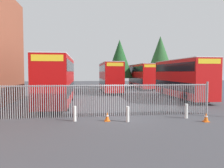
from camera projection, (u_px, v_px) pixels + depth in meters
ground_plane at (107, 101)px, 22.94m from camera, size 100.00×100.00×0.00m
palisade_fence at (104, 99)px, 14.82m from camera, size 15.20×0.14×2.35m
double_decker_bus_near_gate at (57, 79)px, 19.98m from camera, size 2.54×10.81×4.42m
double_decker_bus_behind_fence_left at (182, 77)px, 24.55m from camera, size 2.54×10.81×4.42m
double_decker_bus_behind_fence_right at (110, 76)px, 32.68m from camera, size 2.54×10.81×4.42m
double_decker_bus_far_back at (142, 75)px, 39.15m from camera, size 2.54×10.81×4.42m
bollard_near_left at (75, 114)px, 13.40m from camera, size 0.20×0.20×0.95m
bollard_center_front at (128, 114)px, 13.23m from camera, size 0.20×0.20×0.95m
bollard_near_right at (186, 111)px, 14.26m from camera, size 0.20×0.20×0.95m
traffic_cone_by_gate at (107, 117)px, 13.42m from camera, size 0.34×0.34×0.59m
traffic_cone_mid_forecourt at (206, 117)px, 13.24m from camera, size 0.34×0.34×0.59m
tree_tall_back at (120, 59)px, 41.54m from camera, size 5.12×5.12×9.21m
tree_short_side at (160, 57)px, 39.66m from camera, size 5.34×5.34×9.59m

